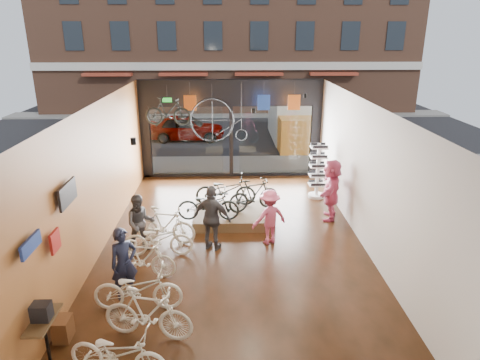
{
  "coord_description": "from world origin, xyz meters",
  "views": [
    {
      "loc": [
        -0.15,
        -10.36,
        5.51
      ],
      "look_at": [
        0.21,
        1.4,
        1.4
      ],
      "focal_mm": 32.0,
      "sensor_mm": 36.0,
      "label": 1
    }
  ],
  "objects_px": {
    "penny_farthing": "(222,122)",
    "customer_2": "(212,218)",
    "box_truck": "(295,120)",
    "floor_bike_2": "(138,289)",
    "display_bike_right": "(226,190)",
    "hung_bike": "(168,111)",
    "floor_bike_4": "(158,239)",
    "customer_5": "(331,189)",
    "floor_bike_1": "(148,313)",
    "display_platform": "(233,216)",
    "customer_0": "(124,263)",
    "customer_3": "(269,217)",
    "street_car": "(186,127)",
    "floor_bike_0": "(118,353)",
    "floor_bike_3": "(143,258)",
    "display_bike_left": "(208,205)",
    "customer_1": "(140,223)",
    "floor_bike_5": "(165,225)",
    "sunglasses_rack": "(318,171)",
    "display_bike_mid": "(254,195)"
  },
  "relations": [
    {
      "from": "floor_bike_4",
      "to": "customer_0",
      "type": "relative_size",
      "value": 1.09
    },
    {
      "from": "customer_1",
      "to": "customer_2",
      "type": "distance_m",
      "value": 1.87
    },
    {
      "from": "display_bike_right",
      "to": "hung_bike",
      "type": "distance_m",
      "value": 3.52
    },
    {
      "from": "floor_bike_4",
      "to": "penny_farthing",
      "type": "relative_size",
      "value": 0.91
    },
    {
      "from": "floor_bike_1",
      "to": "customer_1",
      "type": "bearing_deg",
      "value": 25.29
    },
    {
      "from": "display_bike_right",
      "to": "sunglasses_rack",
      "type": "xyz_separation_m",
      "value": [
        3.17,
        1.35,
        0.17
      ]
    },
    {
      "from": "hung_bike",
      "to": "floor_bike_1",
      "type": "bearing_deg",
      "value": -170.11
    },
    {
      "from": "street_car",
      "to": "hung_bike",
      "type": "height_order",
      "value": "hung_bike"
    },
    {
      "from": "display_platform",
      "to": "floor_bike_1",
      "type": "bearing_deg",
      "value": -107.71
    },
    {
      "from": "floor_bike_1",
      "to": "display_bike_right",
      "type": "distance_m",
      "value": 5.97
    },
    {
      "from": "box_truck",
      "to": "display_platform",
      "type": "relative_size",
      "value": 2.61
    },
    {
      "from": "customer_5",
      "to": "floor_bike_1",
      "type": "bearing_deg",
      "value": -24.27
    },
    {
      "from": "floor_bike_2",
      "to": "display_bike_right",
      "type": "relative_size",
      "value": 0.98
    },
    {
      "from": "penny_farthing",
      "to": "customer_2",
      "type": "bearing_deg",
      "value": -92.66
    },
    {
      "from": "floor_bike_5",
      "to": "hung_bike",
      "type": "bearing_deg",
      "value": 17.23
    },
    {
      "from": "customer_3",
      "to": "display_bike_left",
      "type": "bearing_deg",
      "value": -51.09
    },
    {
      "from": "display_bike_right",
      "to": "street_car",
      "type": "bearing_deg",
      "value": 13.96
    },
    {
      "from": "display_bike_left",
      "to": "customer_2",
      "type": "bearing_deg",
      "value": -170.89
    },
    {
      "from": "floor_bike_3",
      "to": "sunglasses_rack",
      "type": "xyz_separation_m",
      "value": [
        5.1,
        4.98,
        0.49
      ]
    },
    {
      "from": "floor_bike_3",
      "to": "display_platform",
      "type": "distance_m",
      "value": 3.81
    },
    {
      "from": "customer_5",
      "to": "display_bike_mid",
      "type": "bearing_deg",
      "value": -73.14
    },
    {
      "from": "floor_bike_2",
      "to": "display_bike_mid",
      "type": "xyz_separation_m",
      "value": [
        2.66,
        4.46,
        0.32
      ]
    },
    {
      "from": "hung_bike",
      "to": "sunglasses_rack",
      "type": "bearing_deg",
      "value": -91.2
    },
    {
      "from": "floor_bike_5",
      "to": "display_bike_right",
      "type": "xyz_separation_m",
      "value": [
        1.65,
        1.9,
        0.28
      ]
    },
    {
      "from": "customer_0",
      "to": "customer_3",
      "type": "xyz_separation_m",
      "value": [
        3.35,
        2.42,
        -0.05
      ]
    },
    {
      "from": "display_bike_mid",
      "to": "customer_5",
      "type": "height_order",
      "value": "customer_5"
    },
    {
      "from": "floor_bike_0",
      "to": "hung_bike",
      "type": "bearing_deg",
      "value": 13.82
    },
    {
      "from": "floor_bike_0",
      "to": "floor_bike_4",
      "type": "height_order",
      "value": "floor_bike_4"
    },
    {
      "from": "display_bike_left",
      "to": "customer_5",
      "type": "bearing_deg",
      "value": -77.9
    },
    {
      "from": "floor_bike_4",
      "to": "customer_2",
      "type": "bearing_deg",
      "value": -77.52
    },
    {
      "from": "floor_bike_4",
      "to": "hung_bike",
      "type": "relative_size",
      "value": 1.12
    },
    {
      "from": "display_bike_right",
      "to": "customer_2",
      "type": "distance_m",
      "value": 2.35
    },
    {
      "from": "floor_bike_0",
      "to": "customer_2",
      "type": "height_order",
      "value": "customer_2"
    },
    {
      "from": "floor_bike_4",
      "to": "customer_2",
      "type": "distance_m",
      "value": 1.48
    },
    {
      "from": "customer_2",
      "to": "sunglasses_rack",
      "type": "height_order",
      "value": "sunglasses_rack"
    },
    {
      "from": "display_bike_left",
      "to": "display_bike_right",
      "type": "relative_size",
      "value": 0.95
    },
    {
      "from": "floor_bike_5",
      "to": "floor_bike_2",
      "type": "bearing_deg",
      "value": -170.02
    },
    {
      "from": "floor_bike_1",
      "to": "display_bike_right",
      "type": "xyz_separation_m",
      "value": [
        1.45,
        5.78,
        0.27
      ]
    },
    {
      "from": "box_truck",
      "to": "floor_bike_2",
      "type": "height_order",
      "value": "box_truck"
    },
    {
      "from": "floor_bike_3",
      "to": "display_platform",
      "type": "relative_size",
      "value": 0.65
    },
    {
      "from": "customer_5",
      "to": "sunglasses_rack",
      "type": "xyz_separation_m",
      "value": [
        -0.05,
        1.79,
        0.02
      ]
    },
    {
      "from": "penny_farthing",
      "to": "floor_bike_4",
      "type": "bearing_deg",
      "value": -107.87
    },
    {
      "from": "floor_bike_2",
      "to": "customer_5",
      "type": "bearing_deg",
      "value": -48.14
    },
    {
      "from": "customer_3",
      "to": "floor_bike_0",
      "type": "bearing_deg",
      "value": 35.04
    },
    {
      "from": "box_truck",
      "to": "customer_3",
      "type": "relative_size",
      "value": 4.06
    },
    {
      "from": "box_truck",
      "to": "customer_5",
      "type": "height_order",
      "value": "box_truck"
    },
    {
      "from": "floor_bike_0",
      "to": "penny_farthing",
      "type": "relative_size",
      "value": 0.89
    },
    {
      "from": "sunglasses_rack",
      "to": "customer_0",
      "type": "bearing_deg",
      "value": -124.3
    },
    {
      "from": "display_platform",
      "to": "customer_3",
      "type": "relative_size",
      "value": 1.56
    },
    {
      "from": "display_bike_left",
      "to": "customer_5",
      "type": "relative_size",
      "value": 0.94
    }
  ]
}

